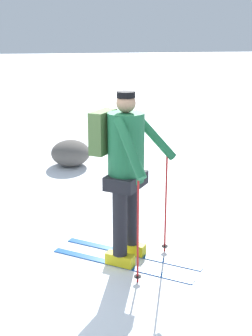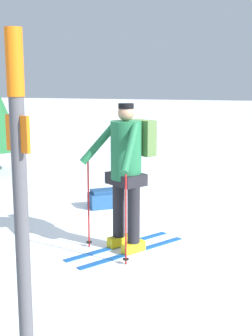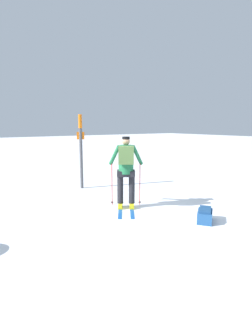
% 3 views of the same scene
% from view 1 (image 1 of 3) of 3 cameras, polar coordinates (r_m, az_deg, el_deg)
% --- Properties ---
extents(ground_plane, '(80.00, 80.00, 0.00)m').
position_cam_1_polar(ground_plane, '(5.20, -8.69, -10.66)').
color(ground_plane, white).
extents(skier, '(1.21, 1.53, 1.79)m').
position_cam_1_polar(skier, '(4.70, -0.20, 0.36)').
color(skier, '#144C9E').
rests_on(skier, ground_plane).
extents(rock_boulder, '(0.81, 0.69, 0.45)m').
position_cam_1_polar(rock_boulder, '(8.40, -6.77, 1.84)').
color(rock_boulder, '#5B5651').
rests_on(rock_boulder, ground_plane).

